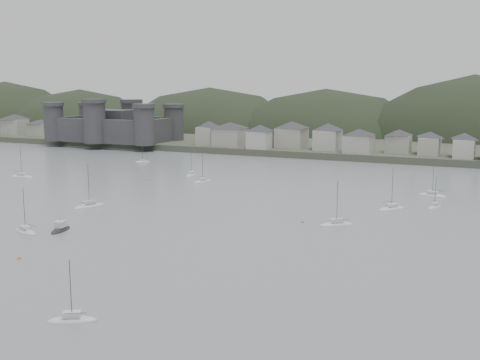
% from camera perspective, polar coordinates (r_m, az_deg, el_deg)
% --- Properties ---
extents(ground, '(900.00, 900.00, 0.00)m').
position_cam_1_polar(ground, '(102.09, -17.87, -9.69)').
color(ground, slate).
rests_on(ground, ground).
extents(far_shore_land, '(900.00, 250.00, 3.00)m').
position_cam_1_polar(far_shore_land, '(372.99, 14.10, 4.40)').
color(far_shore_land, '#383D2D').
rests_on(far_shore_land, ground).
extents(forested_ridge, '(851.55, 103.94, 102.57)m').
position_cam_1_polar(forested_ridge, '(348.42, 14.04, 1.94)').
color(forested_ridge, black).
rests_on(forested_ridge, ground).
extents(castle, '(66.00, 43.00, 20.00)m').
position_cam_1_polar(castle, '(312.76, -12.27, 5.28)').
color(castle, '#363639').
rests_on(castle, far_shore_land).
extents(waterfront_town, '(451.48, 28.46, 12.92)m').
position_cam_1_polar(waterfront_town, '(255.73, 20.82, 3.47)').
color(waterfront_town, gray).
rests_on(waterfront_town, far_shore_land).
extents(sailboat_lead, '(4.23, 6.90, 9.03)m').
position_cam_1_polar(sailboat_lead, '(163.35, 18.58, -2.51)').
color(sailboat_lead, beige).
rests_on(sailboat_lead, ground).
extents(moored_fleet, '(231.73, 148.91, 13.03)m').
position_cam_1_polar(moored_fleet, '(157.87, -6.12, -2.47)').
color(moored_fleet, beige).
rests_on(moored_fleet, ground).
extents(motor_launch_far, '(4.17, 7.66, 3.75)m').
position_cam_1_polar(motor_launch_far, '(136.90, -17.22, -4.65)').
color(motor_launch_far, black).
rests_on(motor_launch_far, ground).
extents(mooring_buoys, '(169.47, 143.91, 0.70)m').
position_cam_1_polar(mooring_buoys, '(146.05, -2.57, -3.41)').
color(mooring_buoys, '#CA8743').
rests_on(mooring_buoys, ground).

